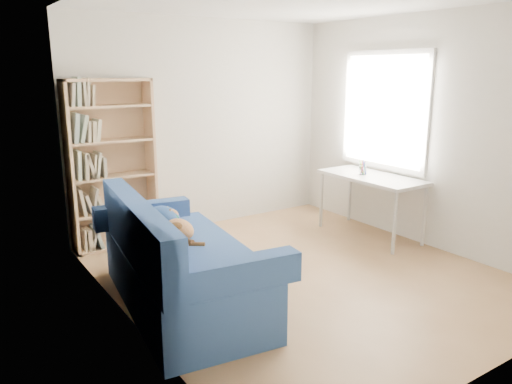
% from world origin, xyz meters
% --- Properties ---
extents(ground, '(4.00, 4.00, 0.00)m').
position_xyz_m(ground, '(0.00, 0.00, 0.00)').
color(ground, '#9A6F45').
rests_on(ground, ground).
extents(room_shell, '(3.54, 4.04, 2.62)m').
position_xyz_m(room_shell, '(0.10, 0.03, 1.64)').
color(room_shell, silver).
rests_on(room_shell, ground).
extents(sofa, '(1.18, 2.09, 0.97)m').
position_xyz_m(sofa, '(-1.31, 0.07, 0.36)').
color(sofa, navy).
rests_on(sofa, ground).
extents(bookshelf, '(0.95, 0.29, 1.89)m').
position_xyz_m(bookshelf, '(-1.25, 1.84, 0.87)').
color(bookshelf, tan).
rests_on(bookshelf, ground).
extents(desk, '(0.60, 1.31, 0.75)m').
position_xyz_m(desk, '(1.43, 0.47, 0.68)').
color(desk, white).
rests_on(desk, ground).
extents(pen_cup, '(0.09, 0.09, 0.18)m').
position_xyz_m(pen_cup, '(1.39, 0.58, 0.82)').
color(pen_cup, white).
rests_on(pen_cup, desk).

